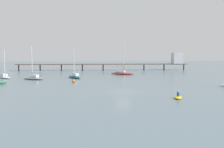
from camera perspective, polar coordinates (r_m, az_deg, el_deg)
name	(u,v)px	position (r m, az deg, el deg)	size (l,w,h in m)	color
ground_plane	(123,92)	(40.75, 2.88, -4.42)	(400.00, 400.00, 0.00)	slate
pier	(141,61)	(98.69, 7.27, 3.18)	(72.35, 6.35, 7.51)	brown
sailboat_red	(122,72)	(75.76, 2.55, 0.39)	(7.94, 5.35, 11.90)	red
sailboat_teal	(75,76)	(64.90, -9.30, -0.45)	(4.71, 6.40, 9.19)	#1E727A
sailboat_white	(4,76)	(70.62, -25.31, -0.52)	(5.36, 5.81, 7.99)	white
sailboat_gray	(34,77)	(63.87, -19.02, -0.80)	(6.49, 4.38, 9.08)	gray
dinghy_yellow	(178,97)	(35.80, 16.19, -5.54)	(1.92, 2.66, 1.14)	yellow
mooring_buoy_mid	(74,81)	(54.56, -9.58, -1.75)	(0.75, 0.75, 0.75)	orange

